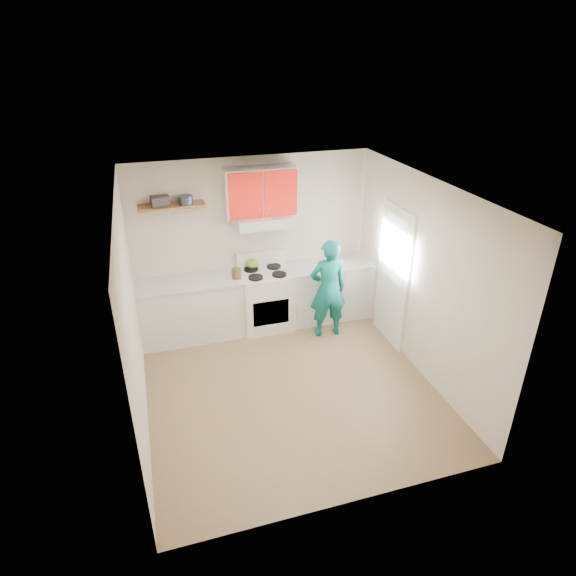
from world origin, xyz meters
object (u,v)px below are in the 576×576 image
object	(u,v)px
stove	(266,300)
crock	(237,274)
person	(328,289)
tin	(185,200)
kettle	(252,263)

from	to	relation	value
stove	crock	world-z (taller)	crock
crock	person	world-z (taller)	person
tin	kettle	xyz separation A→B (m)	(0.91, 0.07, -1.09)
tin	crock	world-z (taller)	tin
stove	kettle	xyz separation A→B (m)	(-0.15, 0.21, 0.55)
stove	kettle	distance (m)	0.60
kettle	crock	bearing A→B (deg)	-133.65
tin	crock	bearing A→B (deg)	-17.93
stove	person	xyz separation A→B (m)	(0.82, -0.51, 0.31)
kettle	crock	size ratio (longest dim) A/B	1.19
kettle	person	distance (m)	1.23
crock	tin	bearing A→B (deg)	162.07
kettle	person	xyz separation A→B (m)	(0.97, -0.71, -0.24)
kettle	tin	bearing A→B (deg)	-171.58
kettle	crock	xyz separation A→B (m)	(-0.30, -0.27, -0.02)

